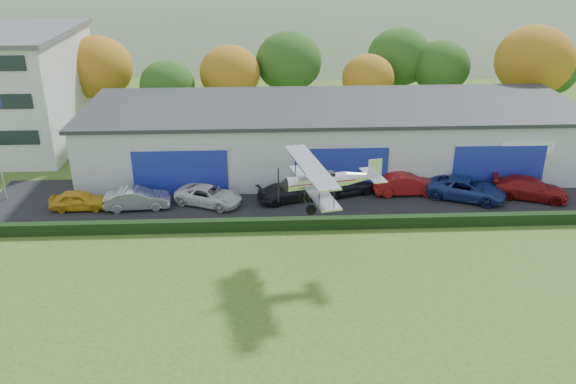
{
  "coord_description": "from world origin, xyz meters",
  "views": [
    {
      "loc": [
        -0.91,
        -18.49,
        18.13
      ],
      "look_at": [
        0.56,
        12.91,
        4.18
      ],
      "focal_mm": 36.41,
      "sensor_mm": 36.0,
      "label": 1
    }
  ],
  "objects_px": {
    "car_0": "(79,200)",
    "car_7": "(530,188)",
    "car_2": "(209,196)",
    "car_5": "(406,183)",
    "car_6": "(466,189)",
    "hangar": "(332,135)",
    "biplane": "(326,179)",
    "car_3": "(289,192)",
    "car_1": "(137,198)",
    "car_4": "(344,185)"
  },
  "relations": [
    {
      "from": "car_6",
      "to": "car_2",
      "type": "bearing_deg",
      "value": 114.55
    },
    {
      "from": "car_5",
      "to": "car_7",
      "type": "bearing_deg",
      "value": -99.41
    },
    {
      "from": "car_4",
      "to": "car_1",
      "type": "bearing_deg",
      "value": 78.42
    },
    {
      "from": "car_7",
      "to": "biplane",
      "type": "bearing_deg",
      "value": 137.26
    },
    {
      "from": "car_2",
      "to": "car_6",
      "type": "xyz_separation_m",
      "value": [
        18.98,
        0.11,
        0.12
      ]
    },
    {
      "from": "car_2",
      "to": "car_5",
      "type": "distance_m",
      "value": 14.79
    },
    {
      "from": "car_0",
      "to": "car_3",
      "type": "distance_m",
      "value": 15.06
    },
    {
      "from": "car_1",
      "to": "car_5",
      "type": "bearing_deg",
      "value": -89.83
    },
    {
      "from": "car_0",
      "to": "biplane",
      "type": "relative_size",
      "value": 0.56
    },
    {
      "from": "car_3",
      "to": "car_4",
      "type": "height_order",
      "value": "car_4"
    },
    {
      "from": "hangar",
      "to": "car_2",
      "type": "relative_size",
      "value": 8.33
    },
    {
      "from": "car_2",
      "to": "car_7",
      "type": "height_order",
      "value": "car_7"
    },
    {
      "from": "hangar",
      "to": "car_0",
      "type": "xyz_separation_m",
      "value": [
        -19.05,
        -8.03,
        -1.92
      ]
    },
    {
      "from": "hangar",
      "to": "biplane",
      "type": "distance_m",
      "value": 16.38
    },
    {
      "from": "car_5",
      "to": "car_4",
      "type": "bearing_deg",
      "value": 87.34
    },
    {
      "from": "car_2",
      "to": "car_3",
      "type": "distance_m",
      "value": 5.85
    },
    {
      "from": "car_2",
      "to": "car_6",
      "type": "bearing_deg",
      "value": -66.61
    },
    {
      "from": "biplane",
      "to": "car_0",
      "type": "bearing_deg",
      "value": 142.79
    },
    {
      "from": "car_6",
      "to": "biplane",
      "type": "height_order",
      "value": "biplane"
    },
    {
      "from": "car_0",
      "to": "car_7",
      "type": "bearing_deg",
      "value": -89.91
    },
    {
      "from": "car_1",
      "to": "car_6",
      "type": "bearing_deg",
      "value": -93.27
    },
    {
      "from": "car_5",
      "to": "car_7",
      "type": "distance_m",
      "value": 9.12
    },
    {
      "from": "car_5",
      "to": "car_6",
      "type": "xyz_separation_m",
      "value": [
        4.24,
        -1.09,
        -0.03
      ]
    },
    {
      "from": "hangar",
      "to": "car_4",
      "type": "height_order",
      "value": "hangar"
    },
    {
      "from": "car_2",
      "to": "car_6",
      "type": "distance_m",
      "value": 18.98
    },
    {
      "from": "car_3",
      "to": "car_6",
      "type": "bearing_deg",
      "value": -109.3
    },
    {
      "from": "car_0",
      "to": "car_4",
      "type": "xyz_separation_m",
      "value": [
        19.29,
        1.66,
        0.09
      ]
    },
    {
      "from": "car_0",
      "to": "car_5",
      "type": "xyz_separation_m",
      "value": [
        23.94,
        1.58,
        0.14
      ]
    },
    {
      "from": "car_2",
      "to": "car_6",
      "type": "relative_size",
      "value": 0.85
    },
    {
      "from": "car_3",
      "to": "car_0",
      "type": "bearing_deg",
      "value": 74.57
    },
    {
      "from": "car_5",
      "to": "car_7",
      "type": "relative_size",
      "value": 0.93
    },
    {
      "from": "hangar",
      "to": "car_7",
      "type": "relative_size",
      "value": 7.53
    },
    {
      "from": "hangar",
      "to": "car_6",
      "type": "distance_m",
      "value": 11.97
    },
    {
      "from": "hangar",
      "to": "car_4",
      "type": "relative_size",
      "value": 8.9
    },
    {
      "from": "car_7",
      "to": "hangar",
      "type": "bearing_deg",
      "value": 81.32
    },
    {
      "from": "car_3",
      "to": "car_2",
      "type": "bearing_deg",
      "value": 75.27
    },
    {
      "from": "hangar",
      "to": "car_4",
      "type": "xyz_separation_m",
      "value": [
        0.23,
        -6.36,
        -1.83
      ]
    },
    {
      "from": "car_2",
      "to": "biplane",
      "type": "relative_size",
      "value": 0.68
    },
    {
      "from": "car_6",
      "to": "car_0",
      "type": "bearing_deg",
      "value": 115.21
    },
    {
      "from": "hangar",
      "to": "biplane",
      "type": "bearing_deg",
      "value": -98.28
    },
    {
      "from": "car_1",
      "to": "car_3",
      "type": "bearing_deg",
      "value": -90.35
    },
    {
      "from": "hangar",
      "to": "car_1",
      "type": "bearing_deg",
      "value": -151.45
    },
    {
      "from": "car_3",
      "to": "car_6",
      "type": "xyz_separation_m",
      "value": [
        13.14,
        -0.25,
        0.12
      ]
    },
    {
      "from": "car_0",
      "to": "car_4",
      "type": "relative_size",
      "value": 0.88
    },
    {
      "from": "car_4",
      "to": "hangar",
      "type": "bearing_deg",
      "value": -16.07
    },
    {
      "from": "car_7",
      "to": "car_2",
      "type": "bearing_deg",
      "value": 110.11
    },
    {
      "from": "car_1",
      "to": "biplane",
      "type": "relative_size",
      "value": 0.64
    },
    {
      "from": "car_0",
      "to": "car_6",
      "type": "relative_size",
      "value": 0.7
    },
    {
      "from": "car_2",
      "to": "car_5",
      "type": "bearing_deg",
      "value": -62.28
    },
    {
      "from": "car_0",
      "to": "car_6",
      "type": "bearing_deg",
      "value": -89.52
    }
  ]
}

